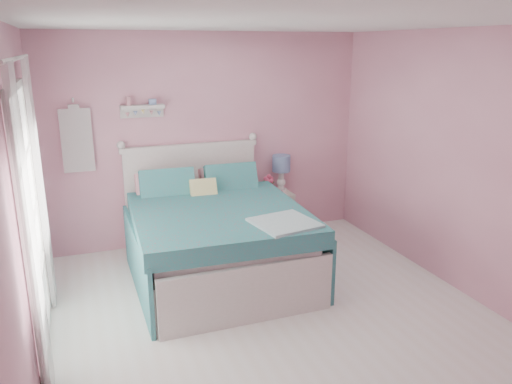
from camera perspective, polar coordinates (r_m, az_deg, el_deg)
floor at (r=4.73m, az=2.43°, el=-14.51°), size 4.50×4.50×0.00m
room_shell at (r=4.15m, az=2.69°, el=4.63°), size 4.50×4.50×4.50m
bed at (r=5.45m, az=-4.70°, el=-5.31°), size 1.80×2.23×1.27m
nightstand at (r=6.60m, az=2.19°, el=-2.48°), size 0.41×0.41×0.59m
table_lamp at (r=6.54m, az=2.91°, el=2.99°), size 0.24×0.24×0.47m
vase at (r=6.49m, az=1.48°, el=0.53°), size 0.17×0.17×0.14m
teacup at (r=6.35m, az=2.68°, el=-0.16°), size 0.10×0.10×0.07m
roses at (r=6.45m, az=1.49°, el=1.47°), size 0.14×0.11×0.12m
wall_shelf at (r=6.02m, az=-12.91°, el=9.34°), size 0.50×0.15×0.25m
hanging_dress at (r=6.00m, az=-19.78°, el=5.55°), size 0.34×0.03×0.72m
french_door at (r=4.36m, az=-24.28°, el=-3.19°), size 0.04×1.32×2.16m
curtain_near at (r=3.62m, az=-24.28°, el=-5.26°), size 0.04×0.40×2.32m
curtain_far at (r=5.04m, az=-23.43°, el=0.68°), size 0.04×0.40×2.32m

